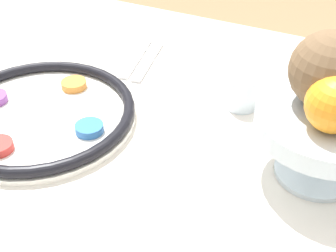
{
  "coord_description": "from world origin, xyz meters",
  "views": [
    {
      "loc": [
        0.39,
        -0.52,
        1.25
      ],
      "look_at": [
        0.13,
        0.02,
        0.79
      ],
      "focal_mm": 50.0,
      "sensor_mm": 36.0,
      "label": 1
    }
  ],
  "objects_px": {
    "coconut": "(329,70)",
    "cup_near": "(242,91)",
    "seder_plate": "(40,113)",
    "orange_fruit": "(334,105)",
    "fruit_stand": "(326,129)"
  },
  "relations": [
    {
      "from": "fruit_stand",
      "to": "orange_fruit",
      "type": "distance_m",
      "value": 0.07
    },
    {
      "from": "fruit_stand",
      "to": "orange_fruit",
      "type": "height_order",
      "value": "orange_fruit"
    },
    {
      "from": "orange_fruit",
      "to": "coconut",
      "type": "bearing_deg",
      "value": 110.32
    },
    {
      "from": "seder_plate",
      "to": "orange_fruit",
      "type": "bearing_deg",
      "value": 4.77
    },
    {
      "from": "fruit_stand",
      "to": "cup_near",
      "type": "xyz_separation_m",
      "value": [
        -0.16,
        0.13,
        -0.06
      ]
    },
    {
      "from": "orange_fruit",
      "to": "cup_near",
      "type": "relative_size",
      "value": 1.24
    },
    {
      "from": "coconut",
      "to": "cup_near",
      "type": "height_order",
      "value": "coconut"
    },
    {
      "from": "orange_fruit",
      "to": "cup_near",
      "type": "xyz_separation_m",
      "value": [
        -0.17,
        0.16,
        -0.12
      ]
    },
    {
      "from": "fruit_stand",
      "to": "coconut",
      "type": "distance_m",
      "value": 0.09
    },
    {
      "from": "seder_plate",
      "to": "fruit_stand",
      "type": "relative_size",
      "value": 1.62
    },
    {
      "from": "seder_plate",
      "to": "fruit_stand",
      "type": "xyz_separation_m",
      "value": [
        0.47,
        0.07,
        0.07
      ]
    },
    {
      "from": "cup_near",
      "to": "seder_plate",
      "type": "bearing_deg",
      "value": -146.72
    },
    {
      "from": "fruit_stand",
      "to": "coconut",
      "type": "bearing_deg",
      "value": 125.34
    },
    {
      "from": "orange_fruit",
      "to": "coconut",
      "type": "height_order",
      "value": "coconut"
    },
    {
      "from": "seder_plate",
      "to": "coconut",
      "type": "xyz_separation_m",
      "value": [
        0.45,
        0.1,
        0.15
      ]
    }
  ]
}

